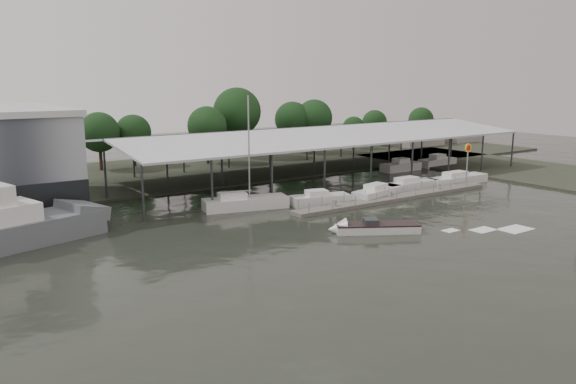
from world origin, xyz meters
TOP-DOWN VIEW (x-y plane):
  - ground at (0.00, 0.00)m, footprint 200.00×200.00m
  - land_strip_far at (0.00, 42.00)m, footprint 140.00×30.00m
  - land_strip_east at (45.00, 10.00)m, footprint 20.00×60.00m
  - covered_boat_shed at (17.00, 28.00)m, footprint 58.24×24.00m
  - floating_dock at (15.00, 10.00)m, footprint 28.00×2.00m
  - shell_fuel_sign at (27.00, 9.99)m, footprint 1.10×0.18m
  - distant_commercial_buildings at (59.03, 44.69)m, footprint 22.00×8.00m
  - white_sailboat at (-1.48, 15.72)m, footprint 9.19×4.69m
  - speedboat_underway at (3.00, 1.46)m, footprint 17.21×10.70m
  - moored_cruiser_0 at (6.22, 12.84)m, footprint 6.76×3.73m
  - moored_cruiser_1 at (13.97, 11.92)m, footprint 7.79×3.72m
  - moored_cruiser_2 at (20.09, 12.97)m, footprint 8.38×2.40m
  - moored_cruiser_3 at (28.31, 12.39)m, footprint 9.38×2.42m
  - horizon_tree_line at (21.09, 47.64)m, footprint 70.22×10.31m

SIDE VIEW (x-z plane):
  - ground at x=0.00m, z-range 0.00..0.00m
  - land_strip_far at x=0.00m, z-range -0.05..0.25m
  - land_strip_east at x=45.00m, z-range -0.05..0.25m
  - floating_dock at x=15.00m, z-range -0.50..0.90m
  - speedboat_underway at x=3.00m, z-range -0.61..1.39m
  - moored_cruiser_0 at x=6.22m, z-range -0.24..1.46m
  - moored_cruiser_1 at x=13.97m, z-range -0.24..1.46m
  - moored_cruiser_2 at x=20.09m, z-range -0.24..1.46m
  - moored_cruiser_3 at x=28.31m, z-range -0.24..1.46m
  - white_sailboat at x=-1.48m, z-range -5.30..6.59m
  - distant_commercial_buildings at x=59.03m, z-range -0.16..3.84m
  - shell_fuel_sign at x=27.00m, z-range 1.15..6.70m
  - covered_boat_shed at x=17.00m, z-range 2.65..9.61m
  - horizon_tree_line at x=21.09m, z-range 0.37..12.34m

